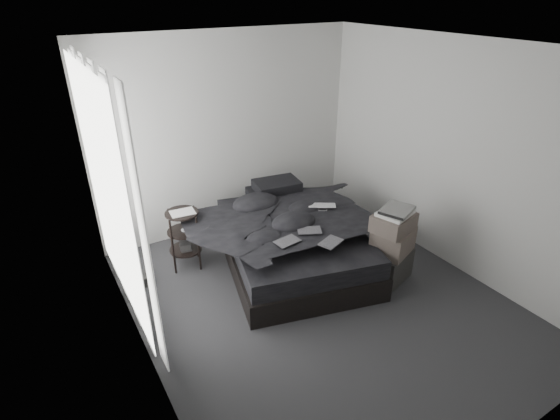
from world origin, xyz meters
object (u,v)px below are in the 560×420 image
bed (293,253)px  laptop (323,202)px  side_stand (185,239)px  box_lower (388,264)px

bed → laptop: laptop is taller
side_stand → bed: bearing=-29.1°
box_lower → laptop: bearing=116.4°
bed → box_lower: size_ratio=4.16×
bed → side_stand: bearing=165.5°
bed → box_lower: box_lower is taller
box_lower → bed: bearing=132.6°
laptop → side_stand: bearing=-171.5°
box_lower → side_stand: bearing=142.4°
bed → laptop: (0.38, -0.05, 0.61)m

